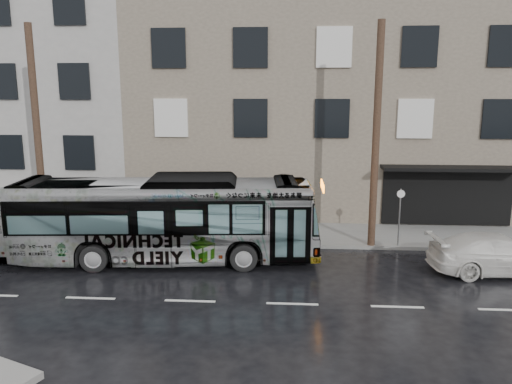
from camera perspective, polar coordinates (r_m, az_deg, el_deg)
ground at (r=18.39m, az=-6.01°, el=-9.14°), size 120.00×120.00×0.00m
sidewalk at (r=22.97m, az=-3.93°, el=-4.68°), size 90.00×3.60×0.15m
building_taupe at (r=29.72m, az=7.74°, el=9.54°), size 20.00×12.00×11.00m
utility_pole_front at (r=20.62m, az=13.57°, el=6.13°), size 0.30×0.30×9.00m
utility_pole_rear at (r=22.91m, az=-23.71°, el=5.99°), size 0.30×0.30×9.00m
sign_post at (r=21.37m, az=16.06°, el=-2.81°), size 0.06×0.06×2.40m
bus at (r=19.39m, az=-10.70°, el=-3.07°), size 12.07×3.75×3.31m
white_sedan at (r=20.05m, az=25.93°, el=-6.38°), size 5.04×2.41×1.42m
dark_sedan at (r=21.35m, az=-25.11°, el=-4.94°), size 5.05×1.88×1.65m
slush_pile at (r=13.50m, az=-27.06°, el=-18.04°), size 1.97×1.43×0.18m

